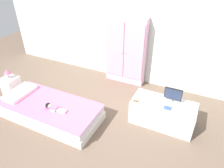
{
  "coord_description": "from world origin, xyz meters",
  "views": [
    {
      "loc": [
        1.46,
        -2.33,
        2.47
      ],
      "look_at": [
        0.2,
        0.31,
        0.59
      ],
      "focal_mm": 32.56,
      "sensor_mm": 36.0,
      "label": 1
    }
  ],
  "objects": [
    {
      "name": "wardrobe",
      "position": [
        -0.01,
        1.42,
        0.74
      ],
      "size": [
        0.86,
        0.25,
        1.47
      ],
      "color": "#EFADCC",
      "rests_on": "ground_plane"
    },
    {
      "name": "back_wall",
      "position": [
        0.0,
        1.57,
        1.35
      ],
      "size": [
        6.4,
        0.05,
        2.7
      ],
      "primitive_type": "cube",
      "color": "silver",
      "rests_on": "ground_plane"
    },
    {
      "name": "book_blue",
      "position": [
        1.18,
        0.29,
        0.43
      ],
      "size": [
        0.11,
        0.09,
        0.01
      ],
      "primitive_type": "cube",
      "color": "blue",
      "rests_on": "tv_stand"
    },
    {
      "name": "pillow",
      "position": [
        -1.39,
        -0.3,
        0.33
      ],
      "size": [
        0.32,
        0.57,
        0.06
      ],
      "primitive_type": "cube",
      "color": "white",
      "rests_on": "bed"
    },
    {
      "name": "table_lamp",
      "position": [
        -1.83,
        -0.13,
        0.56
      ],
      "size": [
        0.13,
        0.13,
        0.18
      ],
      "color": "#B7B2AD",
      "rests_on": "nightstand"
    },
    {
      "name": "doll",
      "position": [
        -0.57,
        -0.39,
        0.33
      ],
      "size": [
        0.39,
        0.14,
        0.1
      ],
      "color": "#D6668E",
      "rests_on": "bed"
    },
    {
      "name": "tv_stand",
      "position": [
        1.1,
        0.39,
        0.21
      ],
      "size": [
        1.04,
        0.48,
        0.42
      ],
      "primitive_type": "cube",
      "color": "silver",
      "rests_on": "ground_plane"
    },
    {
      "name": "rocking_horse_toy",
      "position": [
        0.67,
        0.23,
        0.48
      ],
      "size": [
        0.1,
        0.04,
        0.12
      ],
      "color": "#8E6642",
      "rests_on": "tv_stand"
    },
    {
      "name": "bed",
      "position": [
        -0.71,
        -0.3,
        0.14
      ],
      "size": [
        1.76,
        0.81,
        0.29
      ],
      "color": "silver",
      "rests_on": "ground_plane"
    },
    {
      "name": "ground_plane",
      "position": [
        0.0,
        0.0,
        -0.01
      ],
      "size": [
        10.0,
        10.0,
        0.02
      ],
      "primitive_type": "cube",
      "color": "brown"
    },
    {
      "name": "tv_monitor",
      "position": [
        1.2,
        0.48,
        0.58
      ],
      "size": [
        0.28,
        0.1,
        0.26
      ],
      "color": "#99999E",
      "rests_on": "tv_stand"
    },
    {
      "name": "nightstand",
      "position": [
        -1.83,
        -0.13,
        0.22
      ],
      "size": [
        0.29,
        0.29,
        0.43
      ],
      "primitive_type": "cube",
      "color": "silver",
      "rests_on": "ground_plane"
    }
  ]
}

